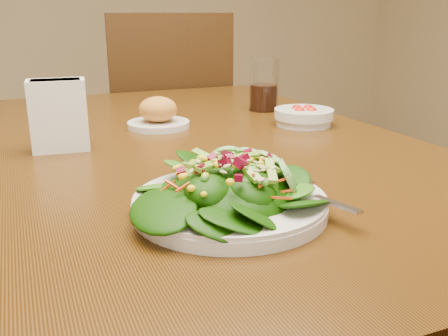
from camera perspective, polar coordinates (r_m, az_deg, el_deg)
The scene contains 7 objects.
dining_table at distance 1.08m, azimuth -3.66°, elevation -2.07°, with size 0.90×1.40×0.75m.
chair_far at distance 1.99m, azimuth -6.40°, elevation 3.51°, with size 0.51×0.52×1.00m.
salad_plate at distance 0.67m, azimuth 1.39°, elevation -2.68°, with size 0.27×0.26×0.08m.
bread_plate at distance 1.18m, azimuth -7.53°, elevation 6.02°, with size 0.14×0.14×0.07m.
tomato_bowl at distance 1.21m, azimuth 9.09°, elevation 5.84°, with size 0.14×0.14×0.05m.
drinking_glass at distance 1.38m, azimuth 4.57°, elevation 9.06°, with size 0.08×0.08×0.14m.
napkin_holder at distance 1.02m, azimuth -18.39°, elevation 5.94°, with size 0.11×0.07×0.14m.
Camera 1 is at (-0.33, -0.97, 1.01)m, focal length 40.00 mm.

